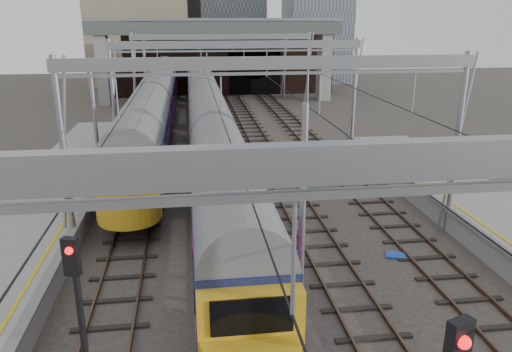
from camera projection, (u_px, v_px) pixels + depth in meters
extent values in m
cube|color=slate|center=(36.00, 299.00, 15.28)|extent=(0.35, 55.00, 0.12)
cube|color=gold|center=(19.00, 299.00, 15.20)|extent=(0.12, 55.00, 0.01)
cube|color=#4C3828|center=(130.00, 192.00, 27.56)|extent=(0.08, 80.00, 0.16)
cube|color=#4C3828|center=(156.00, 191.00, 27.74)|extent=(0.08, 80.00, 0.16)
cube|color=black|center=(143.00, 193.00, 27.67)|extent=(2.40, 80.00, 0.14)
cube|color=#4C3828|center=(202.00, 189.00, 28.06)|extent=(0.08, 80.00, 0.16)
cube|color=#4C3828|center=(228.00, 188.00, 28.25)|extent=(0.08, 80.00, 0.16)
cube|color=black|center=(215.00, 190.00, 28.18)|extent=(2.40, 80.00, 0.14)
cube|color=#4C3828|center=(272.00, 186.00, 28.57)|extent=(0.08, 80.00, 0.16)
cube|color=#4C3828|center=(297.00, 185.00, 28.75)|extent=(0.08, 80.00, 0.16)
cube|color=black|center=(285.00, 187.00, 28.68)|extent=(2.40, 80.00, 0.14)
cube|color=#4C3828|center=(340.00, 183.00, 29.08)|extent=(0.08, 80.00, 0.16)
cube|color=#4C3828|center=(364.00, 182.00, 29.26)|extent=(0.08, 80.00, 0.16)
cube|color=black|center=(352.00, 184.00, 29.19)|extent=(2.40, 80.00, 0.14)
cube|color=gray|center=(451.00, 158.00, 6.30)|extent=(16.80, 0.28, 0.50)
cylinder|color=gray|center=(65.00, 159.00, 19.57)|extent=(0.24, 0.24, 8.00)
cylinder|color=gray|center=(457.00, 145.00, 21.65)|extent=(0.24, 0.24, 8.00)
cube|color=gray|center=(271.00, 63.00, 19.52)|extent=(16.80, 0.28, 0.50)
cylinder|color=gray|center=(114.00, 102.00, 32.79)|extent=(0.24, 0.24, 8.00)
cylinder|color=gray|center=(354.00, 97.00, 34.87)|extent=(0.24, 0.24, 8.00)
cube|color=gray|center=(237.00, 45.00, 32.74)|extent=(16.80, 0.28, 0.50)
cylinder|color=gray|center=(134.00, 78.00, 46.01)|extent=(0.24, 0.24, 8.00)
cylinder|color=gray|center=(308.00, 75.00, 48.09)|extent=(0.24, 0.24, 8.00)
cube|color=gray|center=(222.00, 37.00, 45.96)|extent=(16.80, 0.28, 0.50)
cylinder|color=gray|center=(145.00, 66.00, 57.35)|extent=(0.24, 0.24, 8.00)
cylinder|color=gray|center=(285.00, 64.00, 59.43)|extent=(0.24, 0.24, 8.00)
cube|color=gray|center=(215.00, 33.00, 57.29)|extent=(16.80, 0.28, 0.50)
cube|color=black|center=(136.00, 94.00, 26.01)|extent=(0.03, 80.00, 0.03)
cube|color=black|center=(213.00, 92.00, 26.51)|extent=(0.03, 80.00, 0.03)
cube|color=black|center=(286.00, 91.00, 27.02)|extent=(0.03, 80.00, 0.03)
cube|color=black|center=(358.00, 90.00, 27.53)|extent=(0.03, 80.00, 0.03)
cube|color=black|center=(230.00, 58.00, 62.26)|extent=(26.00, 2.00, 9.00)
cube|color=black|center=(255.00, 74.00, 62.26)|extent=(6.50, 0.10, 5.20)
cylinder|color=black|center=(255.00, 52.00, 61.47)|extent=(6.50, 0.10, 6.50)
cube|color=black|center=(133.00, 85.00, 60.71)|extent=(6.00, 1.50, 3.00)
cube|color=gray|center=(103.00, 67.00, 54.88)|extent=(1.20, 2.50, 8.20)
cube|color=gray|center=(324.00, 64.00, 58.05)|extent=(1.20, 2.50, 8.20)
cube|color=#525D54|center=(216.00, 28.00, 55.22)|extent=(28.00, 3.00, 1.40)
cube|color=gray|center=(216.00, 19.00, 54.95)|extent=(28.00, 3.00, 0.30)
cube|color=tan|center=(138.00, 5.00, 71.99)|extent=(14.00, 12.00, 22.00)
cube|color=gray|center=(193.00, 19.00, 86.83)|extent=(18.00, 14.00, 18.00)
cube|color=black|center=(206.00, 130.00, 41.59)|extent=(2.07, 61.32, 0.70)
cube|color=#16204E|center=(205.00, 108.00, 41.03)|extent=(2.63, 61.32, 2.35)
cylinder|color=slate|center=(204.00, 94.00, 40.68)|extent=(2.58, 60.82, 2.58)
cube|color=black|center=(205.00, 104.00, 40.92)|extent=(2.65, 60.12, 0.70)
cube|color=#C33D7E|center=(205.00, 116.00, 41.23)|extent=(2.65, 60.32, 0.11)
cube|color=gold|center=(251.00, 333.00, 11.97)|extent=(2.58, 0.60, 2.15)
cube|color=black|center=(252.00, 316.00, 11.63)|extent=(1.97, 0.08, 0.94)
cube|color=black|center=(159.00, 121.00, 45.06)|extent=(2.21, 48.96, 0.70)
cube|color=#16204E|center=(158.00, 100.00, 44.48)|extent=(2.81, 48.96, 2.51)
cylinder|color=slate|center=(157.00, 86.00, 44.10)|extent=(2.75, 48.46, 2.75)
cube|color=black|center=(158.00, 96.00, 44.36)|extent=(2.83, 47.76, 0.75)
cube|color=#C33D7E|center=(159.00, 108.00, 44.69)|extent=(2.83, 47.96, 0.12)
cube|color=gold|center=(128.00, 193.00, 21.25)|extent=(2.75, 0.60, 2.31)
cube|color=black|center=(127.00, 181.00, 20.90)|extent=(2.11, 0.08, 1.00)
cylinder|color=black|center=(83.00, 333.00, 11.49)|extent=(0.16, 0.16, 4.69)
cube|color=black|center=(71.00, 257.00, 10.70)|extent=(0.38, 0.27, 0.88)
sphere|color=red|center=(69.00, 251.00, 10.53)|extent=(0.18, 0.18, 0.18)
cube|color=black|center=(457.00, 350.00, 6.93)|extent=(0.42, 0.30, 0.98)
sphere|color=red|center=(464.00, 342.00, 6.75)|extent=(0.20, 0.20, 0.20)
cube|color=blue|center=(288.00, 252.00, 20.57)|extent=(1.06, 0.93, 0.10)
cube|color=blue|center=(285.00, 276.00, 18.69)|extent=(0.91, 0.77, 0.09)
cube|color=blue|center=(396.00, 255.00, 20.31)|extent=(0.93, 0.77, 0.09)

